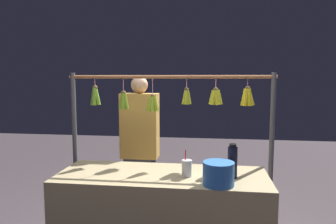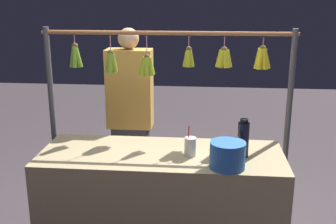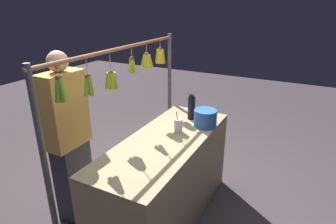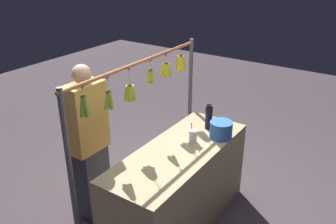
# 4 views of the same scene
# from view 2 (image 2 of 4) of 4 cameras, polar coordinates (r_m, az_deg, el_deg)

# --- Properties ---
(market_counter) EXTENTS (1.69, 0.64, 0.87)m
(market_counter) POSITION_cam_2_polar(r_m,az_deg,el_deg) (3.07, -0.87, -13.17)
(market_counter) COLOR tan
(market_counter) RESTS_ON ground
(display_rack) EXTENTS (1.92, 0.13, 1.69)m
(display_rack) POSITION_cam_2_polar(r_m,az_deg,el_deg) (3.19, 0.26, 3.15)
(display_rack) COLOR #4C4C51
(display_rack) RESTS_ON ground
(water_bottle) EXTENTS (0.08, 0.08, 0.26)m
(water_bottle) POSITION_cam_2_polar(r_m,az_deg,el_deg) (2.82, 10.32, -3.65)
(water_bottle) COLOR black
(water_bottle) RESTS_ON market_counter
(blue_bucket) EXTENTS (0.23, 0.23, 0.17)m
(blue_bucket) POSITION_cam_2_polar(r_m,az_deg,el_deg) (2.64, 8.20, -5.88)
(blue_bucket) COLOR #285FB2
(blue_bucket) RESTS_ON market_counter
(drink_cup) EXTENTS (0.08, 0.08, 0.21)m
(drink_cup) POSITION_cam_2_polar(r_m,az_deg,el_deg) (2.81, 3.09, -4.77)
(drink_cup) COLOR silver
(drink_cup) RESTS_ON market_counter
(vendor_person) EXTENTS (0.39, 0.21, 1.65)m
(vendor_person) POSITION_cam_2_polar(r_m,az_deg,el_deg) (3.71, -5.17, -1.48)
(vendor_person) COLOR #2D2D38
(vendor_person) RESTS_ON ground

